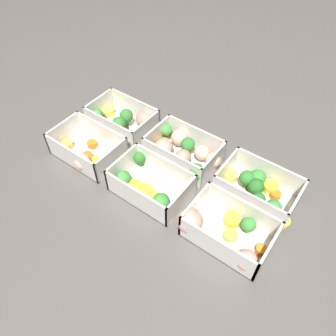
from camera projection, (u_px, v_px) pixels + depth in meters
The scene contains 7 objects.
ground_plane at pixel (168, 174), 0.76m from camera, with size 4.00×4.00×0.00m, color #56514C.
container_near_left at pixel (87, 151), 0.78m from camera, with size 0.16×0.12×0.06m.
container_near_center at pixel (148, 185), 0.71m from camera, with size 0.16×0.11×0.06m.
container_near_right at pixel (222, 231), 0.63m from camera, with size 0.19×0.12×0.06m.
container_far_left at pixel (125, 120), 0.85m from camera, with size 0.18×0.12×0.06m.
container_far_center at pixel (184, 151), 0.77m from camera, with size 0.18×0.12×0.06m.
container_far_right at pixel (258, 190), 0.70m from camera, with size 0.19×0.11×0.06m.
Camera 1 is at (0.29, -0.40, 0.58)m, focal length 35.00 mm.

